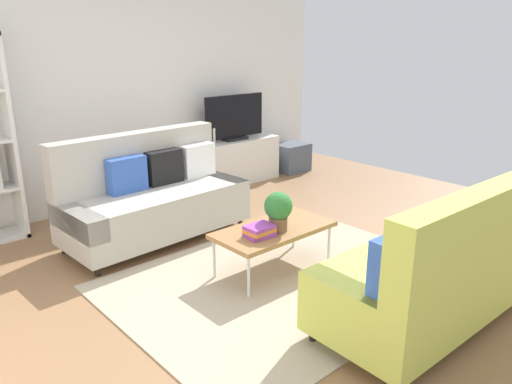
% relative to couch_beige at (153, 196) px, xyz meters
% --- Properties ---
extents(ground_plane, '(7.68, 7.68, 0.00)m').
position_rel_couch_beige_xyz_m(ground_plane, '(0.46, -1.43, -0.45)').
color(ground_plane, '#936B47').
extents(wall_far, '(6.40, 0.12, 2.90)m').
position_rel_couch_beige_xyz_m(wall_far, '(0.46, 1.37, 1.00)').
color(wall_far, white).
rests_on(wall_far, ground_plane).
extents(area_rug, '(2.90, 2.20, 0.01)m').
position_rel_couch_beige_xyz_m(area_rug, '(0.34, -1.62, -0.45)').
color(area_rug, tan).
rests_on(area_rug, ground_plane).
extents(couch_beige, '(1.94, 0.93, 1.10)m').
position_rel_couch_beige_xyz_m(couch_beige, '(0.00, 0.00, 0.00)').
color(couch_beige, '#B2ADA3').
rests_on(couch_beige, ground_plane).
extents(couch_green, '(1.92, 0.89, 1.10)m').
position_rel_couch_beige_xyz_m(couch_green, '(0.67, -2.84, -0.01)').
color(couch_green, '#C1CC51').
rests_on(couch_green, ground_plane).
extents(coffee_table, '(1.10, 0.56, 0.42)m').
position_rel_couch_beige_xyz_m(coffee_table, '(0.39, -1.42, -0.06)').
color(coffee_table, '#9E7042').
rests_on(coffee_table, ground_plane).
extents(tv_console, '(1.40, 0.44, 0.64)m').
position_rel_couch_beige_xyz_m(tv_console, '(1.95, 1.03, -0.13)').
color(tv_console, silver).
rests_on(tv_console, ground_plane).
extents(tv, '(1.00, 0.20, 0.64)m').
position_rel_couch_beige_xyz_m(tv, '(1.95, 1.01, 0.50)').
color(tv, black).
rests_on(tv, tv_console).
extents(storage_trunk, '(0.52, 0.40, 0.44)m').
position_rel_couch_beige_xyz_m(storage_trunk, '(3.05, 0.93, -0.23)').
color(storage_trunk, '#4C5666').
rests_on(storage_trunk, ground_plane).
extents(potted_plant, '(0.25, 0.25, 0.35)m').
position_rel_couch_beige_xyz_m(potted_plant, '(0.37, -1.50, 0.17)').
color(potted_plant, brown).
rests_on(potted_plant, coffee_table).
extents(table_book_0, '(0.26, 0.21, 0.04)m').
position_rel_couch_beige_xyz_m(table_book_0, '(0.16, -1.49, -0.01)').
color(table_book_0, purple).
rests_on(table_book_0, coffee_table).
extents(table_book_1, '(0.25, 0.19, 0.03)m').
position_rel_couch_beige_xyz_m(table_book_1, '(0.16, -1.49, 0.02)').
color(table_book_1, orange).
rests_on(table_book_1, table_book_0).
extents(table_book_2, '(0.24, 0.18, 0.03)m').
position_rel_couch_beige_xyz_m(table_book_2, '(0.16, -1.49, 0.06)').
color(table_book_2, purple).
rests_on(table_book_2, table_book_1).
extents(vase_0, '(0.13, 0.13, 0.13)m').
position_rel_couch_beige_xyz_m(vase_0, '(1.37, 1.08, 0.25)').
color(vase_0, '#4C72B2').
rests_on(vase_0, tv_console).
extents(bottle_0, '(0.04, 0.04, 0.22)m').
position_rel_couch_beige_xyz_m(bottle_0, '(1.56, 0.99, 0.30)').
color(bottle_0, silver).
rests_on(bottle_0, tv_console).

